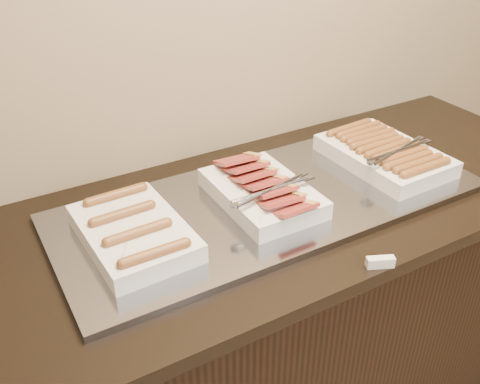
# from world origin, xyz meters

# --- Properties ---
(counter) EXTENTS (2.06, 0.76, 0.90)m
(counter) POSITION_xyz_m (0.00, 2.13, 0.45)
(counter) COLOR black
(counter) RESTS_ON ground
(warming_tray) EXTENTS (1.20, 0.50, 0.02)m
(warming_tray) POSITION_xyz_m (0.00, 2.13, 0.91)
(warming_tray) COLOR gray
(warming_tray) RESTS_ON counter
(dish_left) EXTENTS (0.24, 0.35, 0.07)m
(dish_left) POSITION_xyz_m (-0.40, 2.13, 0.95)
(dish_left) COLOR silver
(dish_left) RESTS_ON warming_tray
(dish_center) EXTENTS (0.27, 0.36, 0.09)m
(dish_center) POSITION_xyz_m (-0.03, 2.13, 0.95)
(dish_center) COLOR silver
(dish_center) RESTS_ON warming_tray
(dish_right) EXTENTS (0.28, 0.39, 0.08)m
(dish_right) POSITION_xyz_m (0.42, 2.13, 0.95)
(dish_right) COLOR silver
(dish_right) RESTS_ON warming_tray
(label_holder) EXTENTS (0.07, 0.05, 0.03)m
(label_holder) POSITION_xyz_m (0.08, 1.77, 0.91)
(label_holder) COLOR silver
(label_holder) RESTS_ON counter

